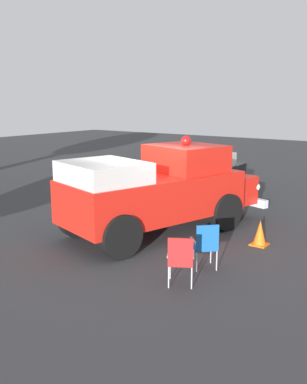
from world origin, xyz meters
TOP-DOWN VIEW (x-y plane):
  - ground_plane at (0.00, 0.00)m, footprint 60.00×60.00m
  - vintage_fire_truck at (-0.19, -0.53)m, footprint 3.77×6.32m
  - classic_hot_rod at (1.43, -5.99)m, footprint 2.18×4.48m
  - lawn_chair_near_truck at (4.45, -3.76)m, footprint 0.69×0.69m
  - lawn_chair_by_car at (-2.53, 2.16)m, footprint 0.67×0.67m
  - lawn_chair_spare at (-2.51, 1.13)m, footprint 0.69×0.69m
  - spectator_seated at (4.36, -3.85)m, footprint 0.64×0.64m
  - traffic_cone at (-2.85, -1.06)m, footprint 0.40×0.40m

SIDE VIEW (x-z plane):
  - ground_plane at x=0.00m, z-range 0.00..0.00m
  - traffic_cone at x=-2.85m, z-range -0.01..0.63m
  - lawn_chair_near_truck at x=4.45m, z-range 0.08..1.10m
  - lawn_chair_by_car at x=-2.53m, z-range 0.08..1.10m
  - lawn_chair_spare at x=-2.51m, z-range 0.08..1.10m
  - spectator_seated at x=4.36m, z-range 0.05..1.34m
  - classic_hot_rod at x=1.43m, z-range 0.02..1.48m
  - vintage_fire_truck at x=-0.19m, z-range -0.10..2.49m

